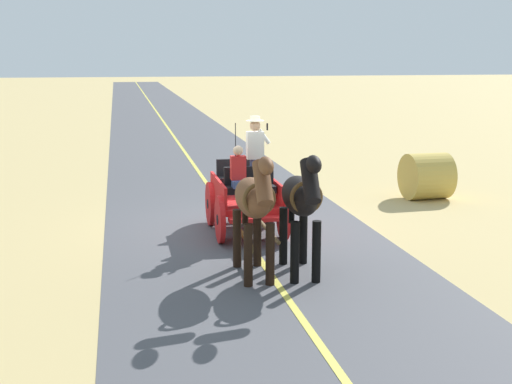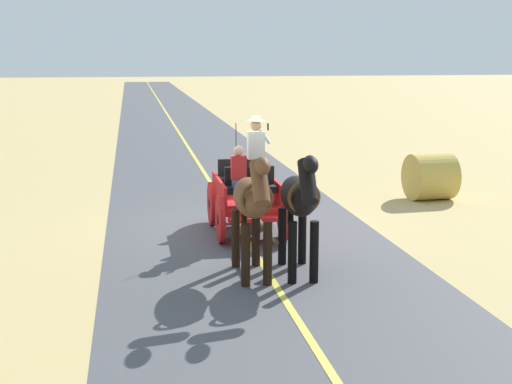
% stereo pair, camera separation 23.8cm
% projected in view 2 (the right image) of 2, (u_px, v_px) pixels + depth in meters
% --- Properties ---
extents(ground_plane, '(200.00, 200.00, 0.00)m').
position_uv_depth(ground_plane, '(239.00, 227.00, 15.56)').
color(ground_plane, tan).
extents(road_surface, '(5.71, 160.00, 0.01)m').
position_uv_depth(road_surface, '(239.00, 227.00, 15.56)').
color(road_surface, '#4C4C51').
rests_on(road_surface, ground).
extents(road_centre_stripe, '(0.12, 160.00, 0.00)m').
position_uv_depth(road_centre_stripe, '(239.00, 227.00, 15.56)').
color(road_centre_stripe, '#DBCC4C').
rests_on(road_centre_stripe, road_surface).
extents(horse_drawn_carriage, '(1.42, 4.50, 2.50)m').
position_uv_depth(horse_drawn_carriage, '(247.00, 195.00, 14.91)').
color(horse_drawn_carriage, red).
rests_on(horse_drawn_carriage, ground).
extents(horse_near_side, '(0.65, 2.13, 2.21)m').
position_uv_depth(horse_near_side, '(299.00, 200.00, 11.95)').
color(horse_near_side, black).
rests_on(horse_near_side, ground).
extents(horse_off_side, '(0.56, 2.13, 2.21)m').
position_uv_depth(horse_off_side, '(252.00, 201.00, 11.81)').
color(horse_off_side, brown).
rests_on(horse_off_side, ground).
extents(hay_bale, '(1.17, 1.27, 1.20)m').
position_uv_depth(hay_bale, '(431.00, 177.00, 18.40)').
color(hay_bale, gold).
rests_on(hay_bale, ground).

